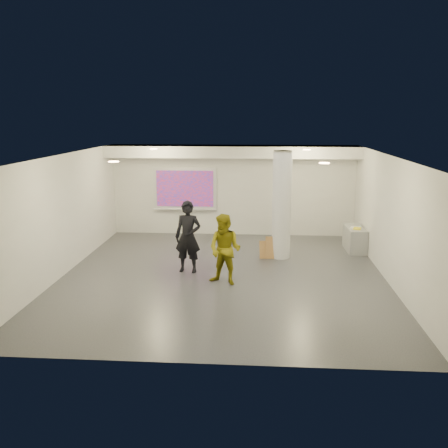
# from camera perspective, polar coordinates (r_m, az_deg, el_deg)

# --- Properties ---
(floor) EXTENTS (8.00, 9.00, 0.01)m
(floor) POSITION_cam_1_polar(r_m,az_deg,el_deg) (12.53, -0.13, -5.98)
(floor) COLOR #33353A
(floor) RESTS_ON ground
(ceiling) EXTENTS (8.00, 9.00, 0.01)m
(ceiling) POSITION_cam_1_polar(r_m,az_deg,el_deg) (11.93, -0.14, 7.82)
(ceiling) COLOR white
(ceiling) RESTS_ON floor
(wall_back) EXTENTS (8.00, 0.01, 3.00)m
(wall_back) POSITION_cam_1_polar(r_m,az_deg,el_deg) (16.57, 1.03, 3.88)
(wall_back) COLOR silver
(wall_back) RESTS_ON floor
(wall_front) EXTENTS (8.00, 0.01, 3.00)m
(wall_front) POSITION_cam_1_polar(r_m,az_deg,el_deg) (7.81, -2.63, -5.90)
(wall_front) COLOR silver
(wall_front) RESTS_ON floor
(wall_left) EXTENTS (0.01, 9.00, 3.00)m
(wall_left) POSITION_cam_1_polar(r_m,az_deg,el_deg) (13.06, -17.92, 0.97)
(wall_left) COLOR silver
(wall_left) RESTS_ON floor
(wall_right) EXTENTS (0.01, 9.00, 3.00)m
(wall_right) POSITION_cam_1_polar(r_m,az_deg,el_deg) (12.50, 18.47, 0.44)
(wall_right) COLOR silver
(wall_right) RESTS_ON floor
(soffit_band) EXTENTS (8.00, 1.10, 0.36)m
(soffit_band) POSITION_cam_1_polar(r_m,az_deg,el_deg) (15.88, 0.94, 8.30)
(soffit_band) COLOR silver
(soffit_band) RESTS_ON ceiling
(downlight_nw) EXTENTS (0.22, 0.22, 0.02)m
(downlight_nw) POSITION_cam_1_polar(r_m,az_deg,el_deg) (14.72, -8.06, 8.49)
(downlight_nw) COLOR #FFCA91
(downlight_nw) RESTS_ON ceiling
(downlight_ne) EXTENTS (0.22, 0.22, 0.02)m
(downlight_ne) POSITION_cam_1_polar(r_m,az_deg,el_deg) (14.45, 9.45, 8.37)
(downlight_ne) COLOR #FFCA91
(downlight_ne) RESTS_ON ceiling
(downlight_sw) EXTENTS (0.22, 0.22, 0.02)m
(downlight_sw) POSITION_cam_1_polar(r_m,az_deg,el_deg) (10.86, -12.50, 6.97)
(downlight_sw) COLOR #FFCA91
(downlight_sw) RESTS_ON ceiling
(downlight_se) EXTENTS (0.22, 0.22, 0.02)m
(downlight_se) POSITION_cam_1_polar(r_m,az_deg,el_deg) (10.49, 11.39, 6.84)
(downlight_se) COLOR #FFCA91
(downlight_se) RESTS_ON ceiling
(column) EXTENTS (0.52, 0.52, 3.00)m
(column) POSITION_cam_1_polar(r_m,az_deg,el_deg) (13.89, 6.61, 2.14)
(column) COLOR silver
(column) RESTS_ON floor
(projection_screen) EXTENTS (2.10, 0.13, 1.42)m
(projection_screen) POSITION_cam_1_polar(r_m,az_deg,el_deg) (16.68, -4.48, 3.99)
(projection_screen) COLOR silver
(projection_screen) RESTS_ON wall_back
(credenza) EXTENTS (0.53, 1.22, 0.71)m
(credenza) POSITION_cam_1_polar(r_m,az_deg,el_deg) (15.25, 14.73, -1.67)
(credenza) COLOR gray
(credenza) RESTS_ON floor
(papers_stack) EXTENTS (0.36, 0.41, 0.02)m
(papers_stack) POSITION_cam_1_polar(r_m,az_deg,el_deg) (15.08, 14.76, -0.42)
(papers_stack) COLOR white
(papers_stack) RESTS_ON credenza
(postit_pad) EXTENTS (0.28, 0.33, 0.03)m
(postit_pad) POSITION_cam_1_polar(r_m,az_deg,el_deg) (14.98, 14.98, -0.49)
(postit_pad) COLOR yellow
(postit_pad) RESTS_ON credenza
(cardboard_back) EXTENTS (0.58, 0.18, 0.63)m
(cardboard_back) POSITION_cam_1_polar(r_m,az_deg,el_deg) (14.03, 5.94, -2.70)
(cardboard_back) COLOR #9D713F
(cardboard_back) RESTS_ON floor
(cardboard_front) EXTENTS (0.47, 0.23, 0.50)m
(cardboard_front) POSITION_cam_1_polar(r_m,az_deg,el_deg) (14.05, 4.99, -2.93)
(cardboard_front) COLOR #9D713F
(cardboard_front) RESTS_ON floor
(woman) EXTENTS (0.73, 0.53, 1.84)m
(woman) POSITION_cam_1_polar(r_m,az_deg,el_deg) (12.68, -4.13, -1.48)
(woman) COLOR black
(woman) RESTS_ON floor
(man) EXTENTS (1.00, 0.90, 1.69)m
(man) POSITION_cam_1_polar(r_m,az_deg,el_deg) (11.75, 0.11, -2.94)
(man) COLOR olive
(man) RESTS_ON floor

